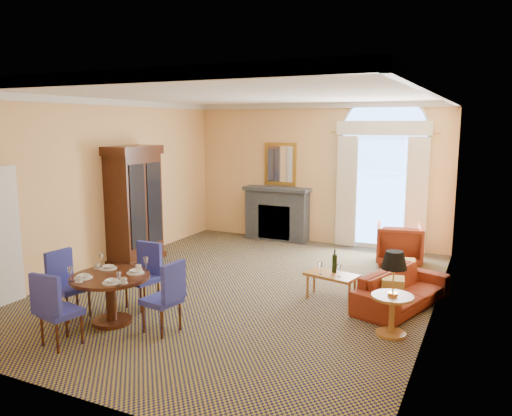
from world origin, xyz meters
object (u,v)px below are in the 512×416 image
at_px(sofa, 402,289).
at_px(side_table, 393,283).
at_px(coffee_table, 332,274).
at_px(armoire, 134,207).
at_px(dining_table, 111,287).
at_px(armchair, 399,244).

relative_size(sofa, side_table, 1.66).
distance_m(coffee_table, side_table, 1.54).
distance_m(sofa, coffee_table, 1.09).
distance_m(armoire, dining_table, 3.24).
xyz_separation_m(armoire, dining_table, (1.73, -2.67, -0.60)).
relative_size(sofa, armchair, 2.07).
distance_m(dining_table, armchair, 5.66).
bearing_deg(armchair, coffee_table, 64.58).
bearing_deg(armchair, side_table, 86.82).
height_order(armchair, coffee_table, armchair).
bearing_deg(armoire, sofa, -2.96).
bearing_deg(coffee_table, sofa, 18.85).
bearing_deg(armoire, coffee_table, -5.43).
distance_m(armoire, armchair, 5.30).
xyz_separation_m(armoire, armchair, (4.82, 2.08, -0.71)).
height_order(armoire, side_table, armoire).
xyz_separation_m(dining_table, side_table, (3.59, 1.27, 0.20)).
height_order(armoire, sofa, armoire).
bearing_deg(side_table, dining_table, -160.53).
height_order(coffee_table, side_table, side_table).
xyz_separation_m(armoire, side_table, (5.32, -1.40, -0.41)).
distance_m(sofa, side_table, 1.21).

